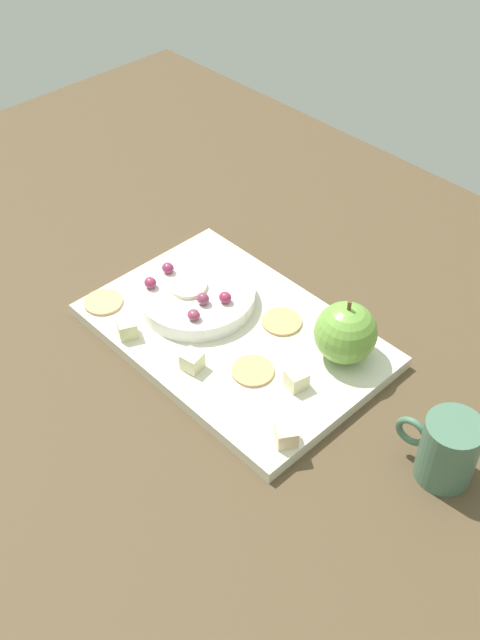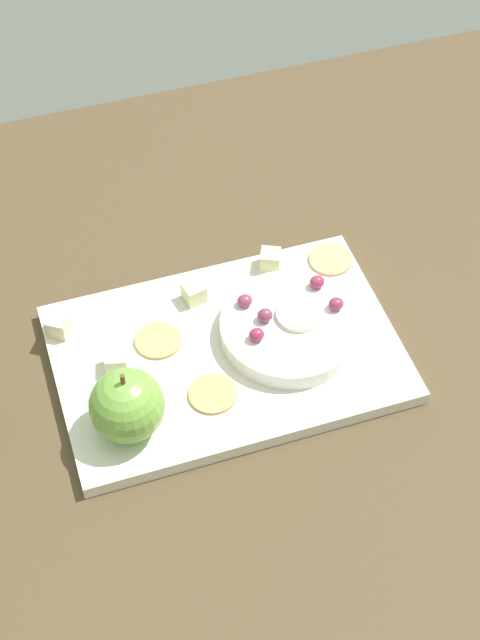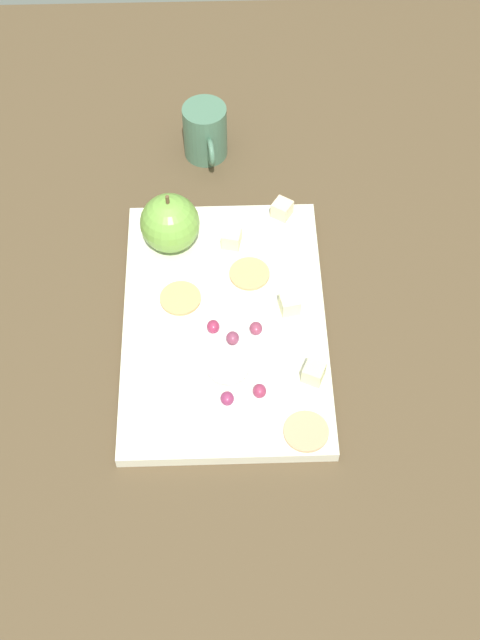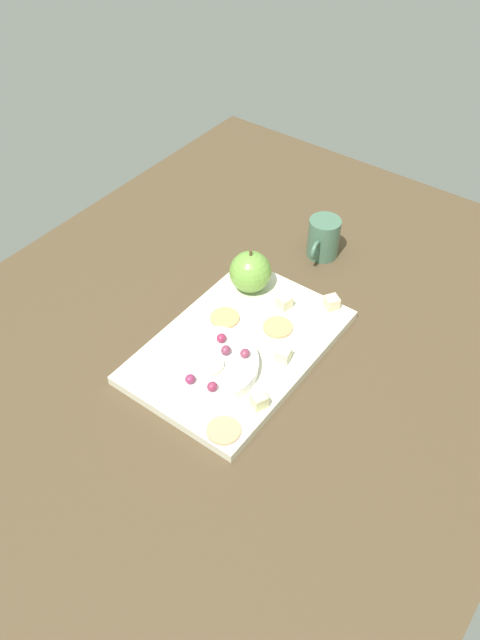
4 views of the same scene
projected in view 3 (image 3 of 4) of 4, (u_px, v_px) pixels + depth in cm
name	position (u px, v px, depth cm)	size (l,w,h in cm)	color
table	(215.00, 368.00, 108.97)	(148.60, 104.83, 4.31)	brown
platter	(224.00, 323.00, 109.28)	(38.83, 25.94, 1.75)	silver
serving_dish	(224.00, 365.00, 103.35)	(16.07, 16.07, 2.24)	white
apple_whole	(170.00, 223.00, 112.49)	(7.98, 7.98, 7.98)	#71A740
apple_stem	(167.00, 200.00, 108.70)	(0.50, 0.50, 1.20)	brown
cheese_cube_0	(232.00, 239.00, 114.63)	(2.38, 2.38, 2.38)	beige
cheese_cube_1	(290.00, 304.00, 108.47)	(2.38, 2.38, 2.38)	beige
cheese_cube_2	(282.00, 209.00, 117.64)	(2.38, 2.38, 2.38)	beige
cheese_cube_3	(314.00, 373.00, 102.66)	(2.38, 2.38, 2.38)	beige
cracker_0	(249.00, 274.00, 112.47)	(5.37, 5.37, 0.40)	tan
cracker_1	(180.00, 298.00, 110.20)	(5.37, 5.37, 0.40)	tan
cracker_2	(306.00, 432.00, 99.28)	(5.37, 5.37, 0.40)	tan
grape_0	(227.00, 398.00, 98.60)	(1.78, 1.60, 1.50)	#8E2F58
grape_1	(233.00, 337.00, 103.38)	(1.78, 1.60, 1.67)	#853955
grape_2	(215.00, 327.00, 104.28)	(1.78, 1.60, 1.55)	#992A4C
grape_3	(260.00, 391.00, 99.13)	(1.78, 1.60, 1.58)	#962F4F
grape_4	(256.00, 328.00, 104.22)	(1.78, 1.60, 1.42)	#8E3852
apple_slice_0	(228.00, 367.00, 101.53)	(5.13, 5.13, 0.60)	beige
cup	(205.00, 132.00, 124.40)	(9.64, 6.44, 8.51)	#487057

